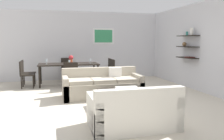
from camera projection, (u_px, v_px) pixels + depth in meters
ground_plane at (106, 99)px, 6.13m from camera, size 18.00×18.00×0.00m
back_wall_unit at (94, 45)px, 9.43m from camera, size 8.40×0.09×2.70m
right_wall_shelf_unit at (195, 47)px, 7.29m from camera, size 0.34×8.20×2.70m
sofa_beige at (102, 86)px, 6.41m from camera, size 2.15×0.90×0.78m
loveseat_white at (133, 112)px, 4.08m from camera, size 1.52×0.90×0.78m
coffee_table at (125, 100)px, 5.32m from camera, size 1.16×0.94×0.38m
decorative_bowl at (127, 90)px, 5.31m from camera, size 0.30×0.30×0.07m
dining_table at (69, 65)px, 8.11m from camera, size 2.06×0.93×0.75m
dining_chair_right_near at (110, 70)px, 8.29m from camera, size 0.44×0.44×0.88m
dining_chair_left_near at (25, 73)px, 7.58m from camera, size 0.44×0.44×0.88m
dining_chair_left_far at (26, 71)px, 7.98m from camera, size 0.44×0.44×0.88m
dining_chair_right_far at (107, 69)px, 8.69m from camera, size 0.44×0.44×0.88m
dining_chair_foot at (71, 74)px, 7.30m from camera, size 0.44×0.44×0.88m
dining_chair_head at (67, 68)px, 8.97m from camera, size 0.44×0.44×0.88m
wine_glass_left_far at (47, 60)px, 8.02m from camera, size 0.06×0.06×0.17m
wine_glass_right_near at (90, 60)px, 8.17m from camera, size 0.08×0.08×0.16m
wine_glass_left_near at (46, 61)px, 7.80m from camera, size 0.07×0.07×0.18m
wine_glass_foot at (69, 62)px, 7.71m from camera, size 0.07×0.07×0.16m
centerpiece_vase at (71, 59)px, 8.05m from camera, size 0.16×0.16×0.29m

